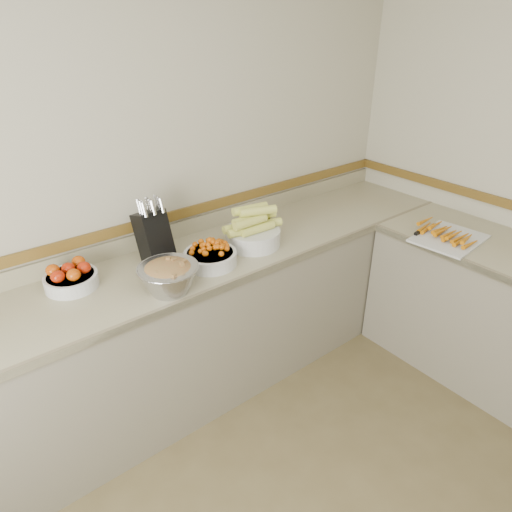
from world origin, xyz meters
TOP-DOWN VIEW (x-y plane):
  - back_wall at (0.00, 2.00)m, footprint 4.00×0.00m
  - counter_back at (0.00, 1.68)m, footprint 4.00×0.65m
  - knife_block at (-0.00, 1.80)m, footprint 0.18×0.21m
  - tomato_bowl at (-0.47, 1.81)m, footprint 0.26×0.26m
  - cherry_tomato_bowl at (0.21, 1.58)m, footprint 0.29×0.29m
  - corn_bowl at (0.54, 1.62)m, footprint 0.36×0.33m
  - rhubarb_bowl at (-0.10, 1.47)m, footprint 0.30×0.30m
  - cutting_board at (1.53, 0.95)m, footprint 0.46×0.40m

SIDE VIEW (x-z plane):
  - counter_back at x=0.00m, z-range -0.09..0.99m
  - cutting_board at x=1.53m, z-range 0.89..0.95m
  - cherry_tomato_bowl at x=0.21m, z-range 0.88..1.03m
  - tomato_bowl at x=-0.47m, z-range 0.89..1.02m
  - corn_bowl at x=0.54m, z-range 0.86..1.11m
  - rhubarb_bowl at x=-0.10m, z-range 0.90..1.07m
  - knife_block at x=0.00m, z-range 0.86..1.24m
  - back_wall at x=0.00m, z-range -0.70..3.30m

